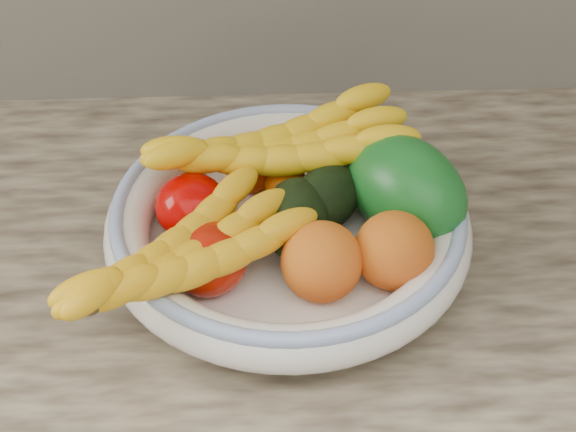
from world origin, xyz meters
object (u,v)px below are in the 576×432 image
Objects in this scene: green_mango at (405,189)px; banana_bunch_front at (182,263)px; fruit_bowl at (288,224)px; banana_bunch_back at (278,154)px.

green_mango is 0.26m from banana_bunch_front.
banana_bunch_front is at bearing -140.25° from fruit_bowl.
banana_bunch_back reaches higher than banana_bunch_front.
banana_bunch_front is at bearing -135.17° from banana_bunch_back.
banana_bunch_front reaches higher than fruit_bowl.
fruit_bowl is 0.08m from banana_bunch_back.
fruit_bowl is 1.35× the size of banana_bunch_front.
banana_bunch_front is (-0.10, -0.16, -0.01)m from banana_bunch_back.
banana_bunch_front is at bearing 168.77° from green_mango.
banana_bunch_front is (-0.11, -0.09, 0.03)m from fruit_bowl.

